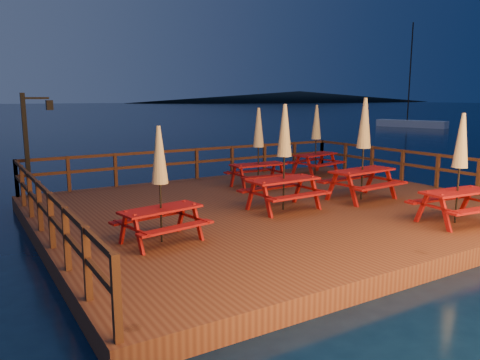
{
  "coord_description": "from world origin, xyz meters",
  "views": [
    {
      "loc": [
        -7.31,
        -10.0,
        3.28
      ],
      "look_at": [
        -0.8,
        0.6,
        1.07
      ],
      "focal_mm": 35.0,
      "sensor_mm": 36.0,
      "label": 1
    }
  ],
  "objects_px": {
    "sailboat": "(411,124)",
    "picnic_table_2": "(363,148)",
    "picnic_table_0": "(459,167)",
    "lamp_post": "(32,135)",
    "picnic_table_1": "(258,146)"
  },
  "relations": [
    {
      "from": "picnic_table_1",
      "to": "picnic_table_2",
      "type": "height_order",
      "value": "picnic_table_2"
    },
    {
      "from": "lamp_post",
      "to": "picnic_table_0",
      "type": "relative_size",
      "value": 1.19
    },
    {
      "from": "picnic_table_0",
      "to": "picnic_table_2",
      "type": "distance_m",
      "value": 2.97
    },
    {
      "from": "sailboat",
      "to": "picnic_table_0",
      "type": "relative_size",
      "value": 4.5
    },
    {
      "from": "sailboat",
      "to": "picnic_table_2",
      "type": "xyz_separation_m",
      "value": [
        -33.32,
        -24.88,
        1.51
      ]
    },
    {
      "from": "lamp_post",
      "to": "picnic_table_0",
      "type": "height_order",
      "value": "lamp_post"
    },
    {
      "from": "picnic_table_1",
      "to": "picnic_table_2",
      "type": "xyz_separation_m",
      "value": [
        1.49,
        -3.06,
        0.16
      ]
    },
    {
      "from": "picnic_table_0",
      "to": "picnic_table_2",
      "type": "height_order",
      "value": "picnic_table_2"
    },
    {
      "from": "picnic_table_0",
      "to": "picnic_table_1",
      "type": "relative_size",
      "value": 0.99
    },
    {
      "from": "picnic_table_0",
      "to": "picnic_table_1",
      "type": "distance_m",
      "value": 6.2
    },
    {
      "from": "sailboat",
      "to": "picnic_table_0",
      "type": "height_order",
      "value": "sailboat"
    },
    {
      "from": "lamp_post",
      "to": "sailboat",
      "type": "xyz_separation_m",
      "value": [
        41.17,
        19.64,
        -1.82
      ]
    },
    {
      "from": "sailboat",
      "to": "picnic_table_1",
      "type": "xyz_separation_m",
      "value": [
        -34.81,
        -21.82,
        1.35
      ]
    },
    {
      "from": "picnic_table_2",
      "to": "picnic_table_0",
      "type": "bearing_deg",
      "value": -95.08
    },
    {
      "from": "sailboat",
      "to": "picnic_table_1",
      "type": "bearing_deg",
      "value": -163.27
    }
  ]
}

